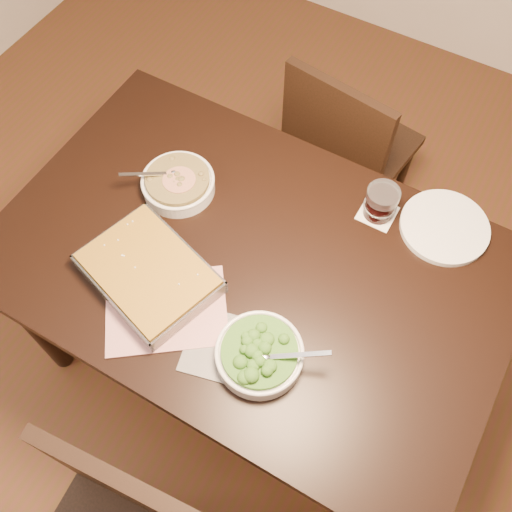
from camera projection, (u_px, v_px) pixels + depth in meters
ground at (252, 355)px, 2.20m from camera, size 4.00×4.00×0.00m
table at (250, 277)px, 1.63m from camera, size 1.40×0.90×0.75m
magazine_a at (166, 310)px, 1.47m from camera, size 0.38×0.37×0.01m
magazine_b at (236, 350)px, 1.42m from camera, size 0.29×0.24×0.00m
coaster at (377, 213)px, 1.62m from camera, size 0.10×0.10×0.00m
stew_bowl at (178, 183)px, 1.64m from camera, size 0.21×0.21×0.08m
broccoli_bowl at (260, 354)px, 1.38m from camera, size 0.23×0.22×0.09m
baking_dish at (149, 273)px, 1.49m from camera, size 0.40×0.34×0.06m
wine_tumbler at (381, 202)px, 1.58m from camera, size 0.09×0.09×0.10m
dinner_plate at (444, 227)px, 1.59m from camera, size 0.25×0.25×0.02m
chair_far at (344, 148)px, 2.10m from camera, size 0.45×0.45×0.86m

